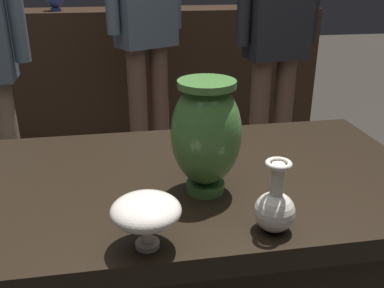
# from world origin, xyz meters

# --- Properties ---
(back_display_shelf) EXTENTS (2.60, 0.40, 0.99)m
(back_display_shelf) POSITION_xyz_m (0.00, 2.20, 0.49)
(back_display_shelf) COLOR #382619
(back_display_shelf) RESTS_ON ground_plane
(vase_centerpiece) EXTENTS (0.15, 0.15, 0.26)m
(vase_centerpiece) POSITION_xyz_m (0.05, -0.08, 0.94)
(vase_centerpiece) COLOR #477A38
(vase_centerpiece) RESTS_ON display_plinth
(vase_tall_behind) EXTENTS (0.13, 0.13, 0.10)m
(vase_tall_behind) POSITION_xyz_m (-0.10, -0.27, 0.87)
(vase_tall_behind) COLOR silver
(vase_tall_behind) RESTS_ON display_plinth
(vase_left_accent) EXTENTS (0.08, 0.08, 0.15)m
(vase_left_accent) POSITION_xyz_m (0.15, -0.25, 0.85)
(vase_left_accent) COLOR silver
(vase_left_accent) RESTS_ON display_plinth
(visitor_center_back) EXTENTS (0.43, 0.31, 1.71)m
(visitor_center_back) POSITION_xyz_m (0.03, 1.54, 1.02)
(visitor_center_back) COLOR brown
(visitor_center_back) RESTS_ON ground_plane
(visitor_near_right) EXTENTS (0.47, 0.22, 1.63)m
(visitor_near_right) POSITION_xyz_m (0.71, 1.30, 0.96)
(visitor_near_right) COLOR brown
(visitor_near_right) RESTS_ON ground_plane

